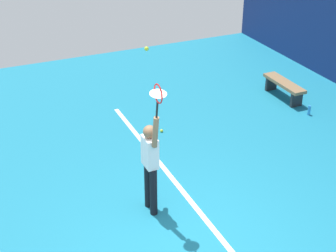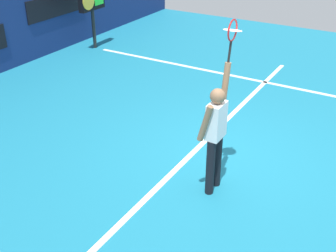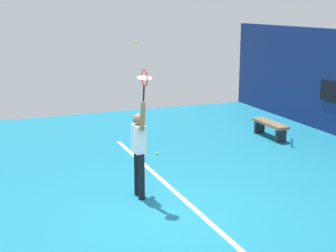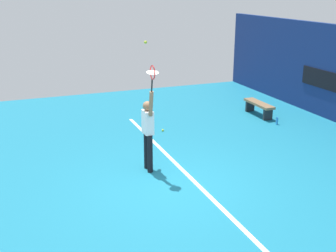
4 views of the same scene
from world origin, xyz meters
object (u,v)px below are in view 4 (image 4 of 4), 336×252
(tennis_racket, at_px, (152,74))
(tennis_ball, at_px, (145,42))
(tennis_player, at_px, (148,130))
(court_bench, at_px, (259,106))
(water_bottle, at_px, (277,121))
(spare_ball, at_px, (163,130))

(tennis_racket, bearing_deg, tennis_ball, -174.55)
(tennis_player, bearing_deg, court_bench, 120.90)
(tennis_racket, height_order, tennis_ball, tennis_ball)
(water_bottle, relative_size, spare_ball, 3.53)
(tennis_ball, bearing_deg, tennis_player, 121.99)
(tennis_player, height_order, tennis_ball, tennis_ball)
(spare_ball, bearing_deg, water_bottle, 79.56)
(tennis_player, xyz_separation_m, tennis_racket, (0.37, -0.00, 1.37))
(tennis_player, bearing_deg, water_bottle, 110.90)
(tennis_ball, relative_size, water_bottle, 0.28)
(tennis_racket, height_order, spare_ball, tennis_racket)
(tennis_player, bearing_deg, tennis_ball, -58.01)
(tennis_ball, distance_m, court_bench, 6.37)
(water_bottle, bearing_deg, tennis_ball, -69.01)
(tennis_player, relative_size, tennis_racket, 3.19)
(tennis_racket, relative_size, tennis_ball, 9.16)
(tennis_player, height_order, spare_ball, tennis_player)
(tennis_player, relative_size, court_bench, 1.42)
(tennis_player, distance_m, tennis_ball, 2.01)
(tennis_ball, relative_size, spare_ball, 1.00)
(court_bench, distance_m, water_bottle, 1.09)
(court_bench, xyz_separation_m, spare_ball, (0.40, -3.61, -0.30))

